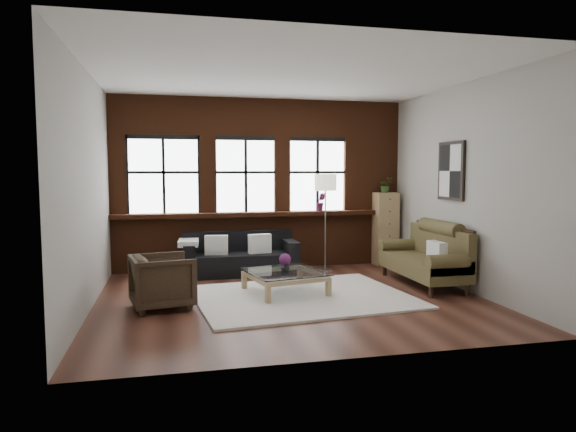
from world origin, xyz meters
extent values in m
plane|color=#402117|center=(0.00, 0.00, 0.00)|extent=(5.50, 5.50, 0.00)
plane|color=white|center=(0.00, 0.00, 3.20)|extent=(5.50, 5.50, 0.00)
plane|color=#AAA79E|center=(0.00, 2.50, 1.60)|extent=(5.50, 0.00, 5.50)
plane|color=#AAA79E|center=(0.00, -2.50, 1.60)|extent=(5.50, 0.00, 5.50)
plane|color=#AAA79E|center=(-2.75, 0.00, 1.60)|extent=(0.00, 5.00, 5.00)
plane|color=#AAA79E|center=(2.75, 0.00, 1.60)|extent=(0.00, 5.00, 5.00)
cube|color=#4F2512|center=(0.00, 2.35, 1.04)|extent=(5.50, 0.30, 0.08)
cube|color=silver|center=(0.16, -0.03, 0.02)|extent=(3.28, 2.70, 0.03)
cube|color=white|center=(-0.92, 1.80, 0.56)|extent=(0.42, 0.20, 0.34)
cube|color=white|center=(-0.15, 1.80, 0.56)|extent=(0.42, 0.20, 0.34)
cube|color=white|center=(2.22, -0.20, 0.62)|extent=(0.15, 0.38, 0.34)
imported|color=black|center=(-1.81, -0.15, 0.37)|extent=(0.94, 0.92, 0.73)
imported|color=#B2B2B2|center=(-0.03, 0.24, 0.42)|extent=(0.14, 0.14, 0.14)
sphere|color=#62215B|center=(-0.03, 0.24, 0.53)|extent=(0.18, 0.18, 0.18)
cube|color=tan|center=(2.44, 2.25, 0.71)|extent=(0.44, 0.44, 1.43)
imported|color=#2D5923|center=(2.44, 2.25, 1.58)|extent=(0.29, 0.25, 0.30)
imported|color=#62215B|center=(1.14, 2.32, 1.26)|extent=(0.23, 0.20, 0.36)
camera|label=1|loc=(-1.66, -7.17, 1.85)|focal=32.00mm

